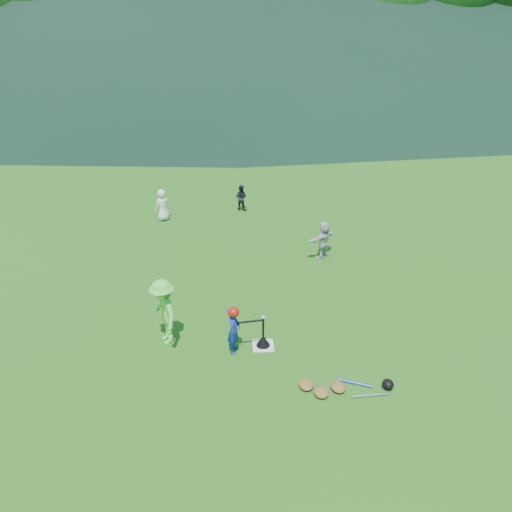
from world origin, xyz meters
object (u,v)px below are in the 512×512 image
at_px(batting_tee, 263,341).
at_px(fielder_a, 162,205).
at_px(batter_child, 234,330).
at_px(equipment_pile, 339,387).
at_px(fielder_d, 324,239).
at_px(adult_coach, 164,312).
at_px(home_plate, 263,346).
at_px(fielder_b, 241,198).

bearing_deg(batting_tee, fielder_a, 111.69).
xyz_separation_m(batter_child, batting_tee, (0.62, 0.13, -0.40)).
bearing_deg(equipment_pile, fielder_d, 82.79).
height_order(batter_child, adult_coach, adult_coach).
bearing_deg(batter_child, batting_tee, -63.67).
xyz_separation_m(home_plate, fielder_a, (-2.86, 7.18, 0.53)).
relative_size(batting_tee, equipment_pile, 0.38).
bearing_deg(adult_coach, home_plate, 57.94).
xyz_separation_m(home_plate, fielder_d, (2.03, 4.13, 0.54)).
bearing_deg(fielder_d, batting_tee, 25.68).
distance_m(adult_coach, equipment_pile, 3.90).
bearing_deg(fielder_a, fielder_d, 113.56).
bearing_deg(adult_coach, fielder_d, 109.25).
relative_size(batter_child, adult_coach, 0.71).
relative_size(home_plate, fielder_d, 0.41).
height_order(fielder_a, fielder_b, fielder_a).
relative_size(home_plate, adult_coach, 0.30).
xyz_separation_m(adult_coach, fielder_d, (4.12, 3.81, -0.20)).
xyz_separation_m(batter_child, fielder_b, (0.42, 8.08, -0.07)).
bearing_deg(fielder_d, fielder_b, -97.77).
relative_size(fielder_a, equipment_pile, 0.60).
relative_size(adult_coach, fielder_d, 1.36).
relative_size(home_plate, fielder_b, 0.49).
distance_m(home_plate, fielder_b, 7.96).
bearing_deg(fielder_b, fielder_a, 38.55).
distance_m(adult_coach, batting_tee, 2.20).
distance_m(fielder_a, batting_tee, 7.74).
bearing_deg(equipment_pile, batting_tee, 132.51).
height_order(batter_child, equipment_pile, batter_child).
xyz_separation_m(adult_coach, equipment_pile, (3.41, -1.76, -0.68)).
xyz_separation_m(batting_tee, equipment_pile, (1.33, -1.45, -0.06)).
distance_m(fielder_b, fielder_d, 4.43).
height_order(fielder_d, equipment_pile, fielder_d).
bearing_deg(fielder_b, batting_tee, 113.85).
relative_size(home_plate, batting_tee, 0.66).
bearing_deg(equipment_pile, fielder_b, 99.24).
bearing_deg(equipment_pile, batter_child, 145.93).
bearing_deg(batting_tee, equipment_pile, -47.49).
height_order(home_plate, fielder_b, fielder_b).
xyz_separation_m(fielder_a, batting_tee, (2.86, -7.18, -0.41)).
xyz_separation_m(home_plate, batter_child, (-0.62, -0.13, 0.52)).
bearing_deg(home_plate, batting_tee, 0.00).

